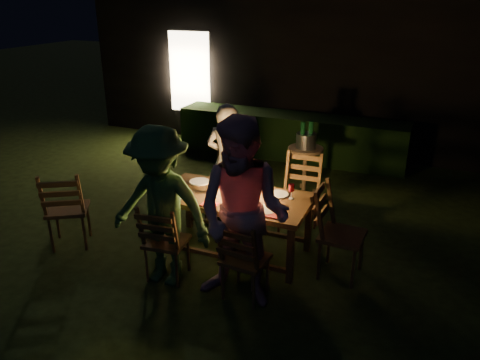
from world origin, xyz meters
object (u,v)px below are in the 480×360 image
at_px(chair_end, 339,248).
at_px(bottle_bucket_a, 302,138).
at_px(chair_near_right, 245,272).
at_px(person_house_side, 227,163).
at_px(ice_bucket, 306,141).
at_px(lantern, 240,182).
at_px(person_opp_right, 243,215).
at_px(chair_near_left, 167,254).
at_px(chair_spare, 69,222).
at_px(bottle_table, 214,181).
at_px(bottle_bucket_b, 310,137).
at_px(dining_table, 234,202).
at_px(chair_far_right, 298,209).
at_px(person_opp_left, 161,208).
at_px(side_table, 306,153).
at_px(chair_far_left, 226,196).

height_order(chair_end, bottle_bucket_a, chair_end).
relative_size(chair_near_right, person_house_side, 0.59).
bearing_deg(person_house_side, ice_bucket, -120.18).
bearing_deg(lantern, person_opp_right, -65.00).
bearing_deg(person_opp_right, lantern, 114.69).
bearing_deg(ice_bucket, chair_near_right, -86.18).
distance_m(chair_near_left, chair_spare, 1.45).
distance_m(chair_end, bottle_table, 1.58).
xyz_separation_m(chair_spare, bottle_bucket_b, (2.20, 2.74, 0.56)).
height_order(dining_table, chair_spare, chair_spare).
bearing_deg(ice_bucket, chair_far_right, -77.70).
xyz_separation_m(ice_bucket, bottle_bucket_a, (-0.05, -0.04, 0.05)).
bearing_deg(chair_spare, chair_near_right, -35.27).
bearing_deg(dining_table, ice_bucket, 82.43).
distance_m(chair_far_right, chair_end, 1.03).
relative_size(chair_end, person_opp_left, 0.62).
bearing_deg(bottle_table, person_opp_left, -103.39).
xyz_separation_m(lantern, side_table, (0.21, 2.02, -0.25)).
bearing_deg(chair_end, chair_near_left, -62.53).
distance_m(chair_far_left, bottle_bucket_a, 1.52).
relative_size(lantern, side_table, 0.49).
relative_size(chair_near_left, chair_far_right, 0.90).
height_order(chair_spare, person_opp_left, person_opp_left).
distance_m(chair_end, bottle_bucket_b, 2.36).
bearing_deg(bottle_bucket_a, chair_far_left, -117.89).
xyz_separation_m(chair_far_left, chair_far_right, (1.00, 0.00, -0.01)).
height_order(chair_near_left, bottle_table, bottle_table).
distance_m(chair_near_right, person_opp_right, 0.66).
bearing_deg(bottle_table, ice_bucket, 76.07).
height_order(chair_far_right, person_opp_left, person_opp_left).
xyz_separation_m(chair_far_right, bottle_table, (-0.80, -0.78, 0.55)).
relative_size(chair_far_left, chair_end, 1.03).
bearing_deg(lantern, side_table, 83.96).
distance_m(person_opp_right, lantern, 0.96).
height_order(chair_far_left, chair_far_right, chair_far_left).
xyz_separation_m(person_opp_right, lantern, (-0.40, 0.87, -0.06)).
height_order(chair_near_right, chair_far_left, chair_far_left).
bearing_deg(bottle_bucket_a, ice_bucket, 38.66).
xyz_separation_m(chair_far_left, person_house_side, (-0.00, 0.05, 0.46)).
relative_size(chair_spare, bottle_table, 3.68).
bearing_deg(chair_end, chair_far_left, -111.92).
relative_size(person_opp_right, bottle_bucket_a, 5.88).
relative_size(chair_far_left, bottle_bucket_a, 3.38).
bearing_deg(side_table, chair_end, -64.89).
bearing_deg(dining_table, bottle_table, -180.00).
height_order(chair_far_left, side_table, chair_far_left).
distance_m(chair_end, chair_spare, 3.18).
distance_m(dining_table, person_opp_left, 0.96).
bearing_deg(chair_near_left, person_opp_right, -9.82).
relative_size(bottle_table, side_table, 0.39).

